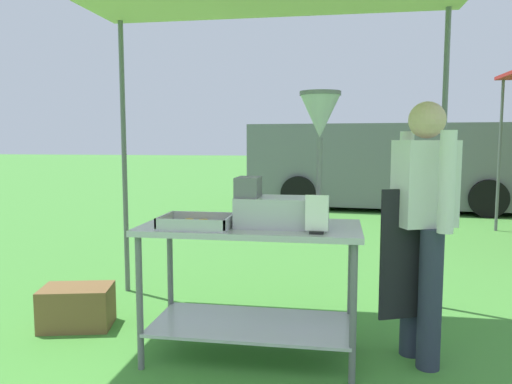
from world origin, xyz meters
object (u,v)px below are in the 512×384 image
vendor (423,219)px  van_grey (388,165)px  donut_cart (251,263)px  donut_fryer (291,180)px  supply_crate (77,307)px  donut_tray (196,224)px  menu_sign (317,218)px

vendor → van_grey: 7.32m
donut_cart → donut_fryer: (0.25, -0.03, 0.53)m
donut_cart → supply_crate: bearing=168.0°
donut_cart → donut_tray: bearing=-156.8°
vendor → supply_crate: vendor is taller
supply_crate → van_grey: bearing=67.8°
donut_fryer → donut_tray: bearing=-169.4°
menu_sign → donut_tray: bearing=172.5°
donut_fryer → menu_sign: donut_fryer is taller
menu_sign → van_grey: (1.13, 7.64, -0.07)m
supply_crate → van_grey: (2.91, 7.13, 0.73)m
donut_fryer → vendor: donut_fryer is taller
menu_sign → supply_crate: 2.01m
donut_fryer → van_grey: size_ratio=0.14×
donut_fryer → supply_crate: size_ratio=1.44×
donut_tray → menu_sign: size_ratio=1.92×
donut_cart → vendor: vendor is taller
donut_tray → menu_sign: 0.74m
donut_fryer → van_grey: bearing=80.1°
donut_cart → van_grey: bearing=78.2°
donut_tray → vendor: 1.38m
vendor → van_grey: van_grey is taller
donut_cart → menu_sign: menu_sign is taller
van_grey → vendor: bearing=-94.0°
donut_tray → menu_sign: menu_sign is taller
donut_tray → vendor: (1.35, 0.25, 0.03)m
donut_tray → supply_crate: 1.34m
supply_crate → donut_cart: bearing=-12.0°
donut_tray → menu_sign: bearing=-7.5°
vendor → van_grey: bearing=86.0°
vendor → donut_fryer: bearing=-170.0°
vendor → van_grey: size_ratio=0.28×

